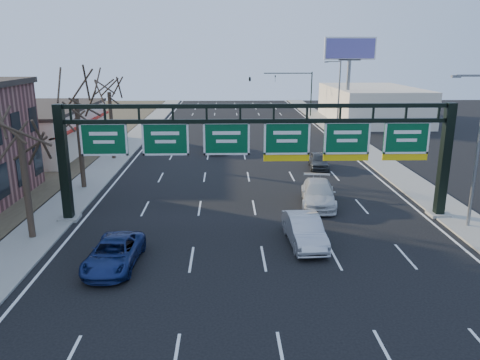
{
  "coord_description": "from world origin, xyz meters",
  "views": [
    {
      "loc": [
        -1.89,
        -19.85,
        10.22
      ],
      "look_at": [
        -1.09,
        5.45,
        3.2
      ],
      "focal_mm": 35.0,
      "sensor_mm": 36.0,
      "label": 1
    }
  ],
  "objects_px": {
    "sign_gantry": "(259,146)",
    "car_silver_sedan": "(304,230)",
    "car_blue_suv": "(114,253)",
    "car_white_wagon": "(318,194)"
  },
  "relations": [
    {
      "from": "sign_gantry",
      "to": "car_silver_sedan",
      "type": "xyz_separation_m",
      "value": [
        2.2,
        -4.23,
        -3.83
      ]
    },
    {
      "from": "sign_gantry",
      "to": "car_blue_suv",
      "type": "xyz_separation_m",
      "value": [
        -7.54,
        -6.67,
        -3.95
      ]
    },
    {
      "from": "car_blue_suv",
      "to": "car_white_wagon",
      "type": "bearing_deg",
      "value": 40.75
    },
    {
      "from": "car_blue_suv",
      "to": "car_white_wagon",
      "type": "height_order",
      "value": "car_white_wagon"
    },
    {
      "from": "sign_gantry",
      "to": "car_white_wagon",
      "type": "relative_size",
      "value": 4.45
    },
    {
      "from": "car_silver_sedan",
      "to": "car_white_wagon",
      "type": "distance_m",
      "value": 7.0
    },
    {
      "from": "car_silver_sedan",
      "to": "car_white_wagon",
      "type": "height_order",
      "value": "car_white_wagon"
    },
    {
      "from": "car_blue_suv",
      "to": "car_white_wagon",
      "type": "relative_size",
      "value": 0.88
    },
    {
      "from": "car_blue_suv",
      "to": "car_white_wagon",
      "type": "distance_m",
      "value": 14.92
    },
    {
      "from": "car_silver_sedan",
      "to": "car_white_wagon",
      "type": "relative_size",
      "value": 0.88
    }
  ]
}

